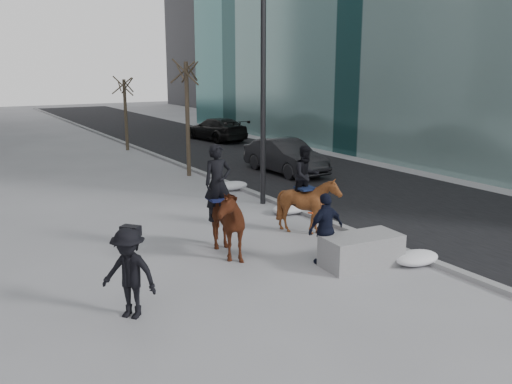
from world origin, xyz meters
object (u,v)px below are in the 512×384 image
planter (361,250)px  mounted_left (221,215)px  mounted_right (308,199)px  car_near (285,156)px

planter → mounted_left: mounted_left is taller
mounted_left → mounted_right: size_ratio=1.12×
planter → mounted_right: 2.90m
car_near → mounted_right: mounted_right is taller
mounted_left → planter: bearing=-42.7°
car_near → mounted_right: size_ratio=1.84×
mounted_left → mounted_right: bearing=8.2°
mounted_right → car_near: bearing=60.3°
car_near → mounted_right: bearing=-121.1°
planter → car_near: 11.60m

